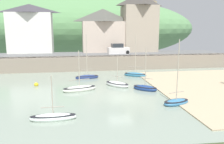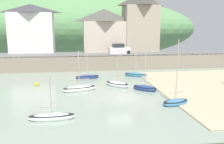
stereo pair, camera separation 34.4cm
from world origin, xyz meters
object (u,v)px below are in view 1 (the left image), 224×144
at_px(dinghy_open_wooden, 117,84).
at_px(parked_car_near_slipway, 118,49).
at_px(waterfront_building_left, 30,28).
at_px(sailboat_tall_mast, 53,117).
at_px(sailboat_far_left, 80,89).
at_px(sailboat_nearest_shore, 145,88).
at_px(church_with_spire, 148,15).
at_px(sailboat_blue_trim, 87,77).
at_px(waterfront_building_centre, 103,30).
at_px(mooring_buoy, 36,85).
at_px(waterfront_building_right, 139,22).
at_px(sailboat_white_hull, 176,102).
at_px(motorboat_with_cabin, 135,74).

xyz_separation_m(dinghy_open_wooden, parked_car_near_slipway, (3.01, 15.66, 2.95)).
distance_m(waterfront_building_left, sailboat_tall_mast, 31.77).
bearing_deg(sailboat_far_left, sailboat_nearest_shore, -21.62).
relative_size(waterfront_building_left, church_with_spire, 0.62).
height_order(sailboat_blue_trim, parked_car_near_slipway, sailboat_blue_trim).
bearing_deg(sailboat_nearest_shore, waterfront_building_centre, 136.35).
height_order(church_with_spire, mooring_buoy, church_with_spire).
relative_size(waterfront_building_left, sailboat_blue_trim, 1.42).
relative_size(waterfront_building_left, dinghy_open_wooden, 2.47).
distance_m(waterfront_building_right, parked_car_near_slipway, 8.67).
distance_m(sailboat_white_hull, mooring_buoy, 17.54).
height_order(waterfront_building_left, sailboat_far_left, waterfront_building_left).
bearing_deg(dinghy_open_wooden, waterfront_building_right, 115.07).
xyz_separation_m(waterfront_building_left, waterfront_building_right, (22.06, 0.00, 1.25)).
xyz_separation_m(dinghy_open_wooden, sailboat_nearest_shore, (2.95, -2.40, 0.02)).
height_order(waterfront_building_right, parked_car_near_slipway, waterfront_building_right).
relative_size(dinghy_open_wooden, sailboat_far_left, 0.77).
bearing_deg(dinghy_open_wooden, sailboat_blue_trim, 172.72).
height_order(sailboat_white_hull, mooring_buoy, sailboat_white_hull).
xyz_separation_m(sailboat_blue_trim, sailboat_nearest_shore, (6.52, -7.42, -0.02)).
height_order(waterfront_building_right, sailboat_blue_trim, waterfront_building_right).
bearing_deg(waterfront_building_right, parked_car_near_slipway, -139.39).
relative_size(waterfront_building_centre, sailboat_blue_trim, 1.32).
bearing_deg(sailboat_far_left, mooring_buoy, 133.35).
relative_size(waterfront_building_centre, sailboat_nearest_shore, 1.68).
distance_m(waterfront_building_right, mooring_buoy, 27.38).
relative_size(church_with_spire, parked_car_near_slipway, 3.59).
height_order(waterfront_building_centre, church_with_spire, church_with_spire).
bearing_deg(sailboat_blue_trim, sailboat_nearest_shore, -58.58).
bearing_deg(motorboat_with_cabin, sailboat_nearest_shore, -66.24).
distance_m(dinghy_open_wooden, sailboat_blue_trim, 6.16).
bearing_deg(waterfront_building_left, mooring_buoy, -79.00).
relative_size(waterfront_building_left, sailboat_tall_mast, 2.46).
height_order(waterfront_building_right, sailboat_far_left, waterfront_building_right).
relative_size(waterfront_building_centre, church_with_spire, 0.58).
bearing_deg(motorboat_with_cabin, sailboat_tall_mast, -94.70).
bearing_deg(sailboat_far_left, waterfront_building_left, 97.09).
bearing_deg(sailboat_nearest_shore, motorboat_with_cabin, 124.23).
bearing_deg(church_with_spire, sailboat_white_hull, -102.60).
height_order(church_with_spire, sailboat_blue_trim, church_with_spire).
bearing_deg(parked_car_near_slipway, waterfront_building_centre, 112.66).
distance_m(sailboat_blue_trim, sailboat_nearest_shore, 9.87).
bearing_deg(waterfront_building_left, sailboat_blue_trim, -55.94).
xyz_separation_m(sailboat_tall_mast, mooring_buoy, (-3.15, 11.83, -0.08)).
xyz_separation_m(waterfront_building_right, sailboat_blue_trim, (-11.83, -15.14, -8.16)).
relative_size(motorboat_with_cabin, sailboat_nearest_shore, 1.20).
xyz_separation_m(waterfront_building_left, mooring_buoy, (3.58, -18.43, -7.03)).
height_order(waterfront_building_centre, mooring_buoy, waterfront_building_centre).
bearing_deg(dinghy_open_wooden, motorboat_with_cabin, 103.13).
xyz_separation_m(church_with_spire, sailboat_far_left, (-16.36, -25.72, -9.97)).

